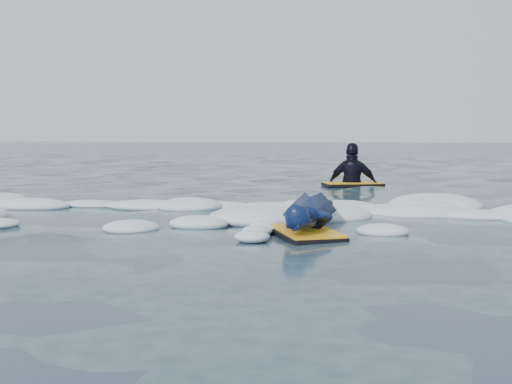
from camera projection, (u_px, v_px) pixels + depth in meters
ground at (174, 226)px, 7.25m from camera, size 120.00×120.00×0.00m
foam_band at (199, 215)px, 8.26m from camera, size 12.00×3.10×0.30m
prone_woman_unit at (309, 215)px, 6.67m from camera, size 0.92×1.60×0.39m
waiting_rider_unit at (353, 186)px, 12.53m from camera, size 1.28×0.97×1.70m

